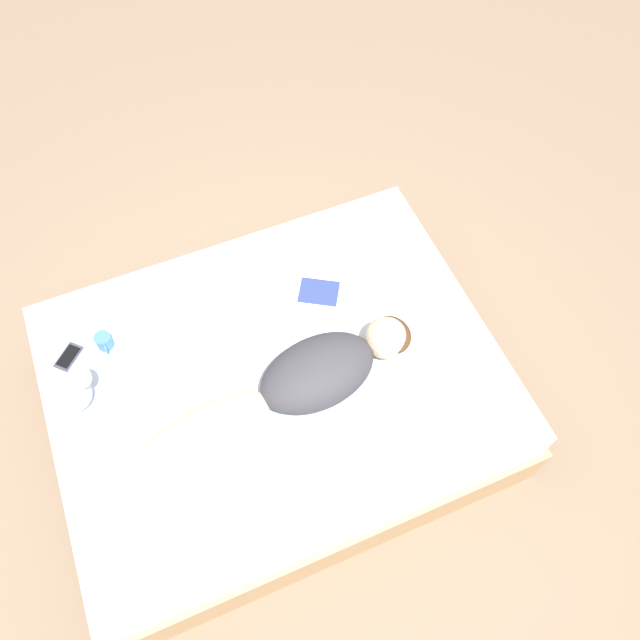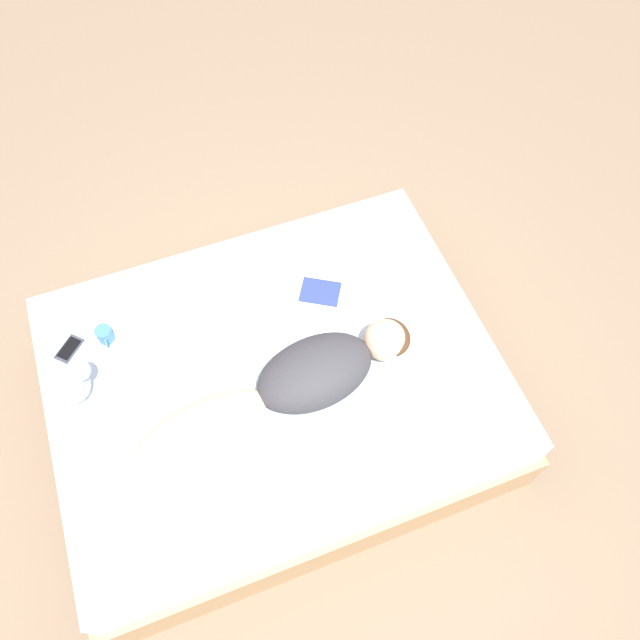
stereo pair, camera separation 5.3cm
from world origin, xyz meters
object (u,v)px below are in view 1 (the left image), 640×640
Objects in this scene: person at (295,384)px; coffee_mug at (104,341)px; cell_phone at (69,357)px; open_magazine at (322,274)px.

coffee_mug is at bearing -134.59° from person.
cell_phone is (-0.01, -0.18, -0.04)m from coffee_mug.
coffee_mug is (-0.02, -1.08, 0.04)m from open_magazine.
cell_phone is at bearing -129.08° from person.
person is 2.48× the size of open_magazine.
coffee_mug is at bearing 43.23° from cell_phone.
coffee_mug is 0.18m from cell_phone.
person reaches higher than open_magazine.
cell_phone is at bearing -92.16° from coffee_mug.
coffee_mug is 0.71× the size of cell_phone.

